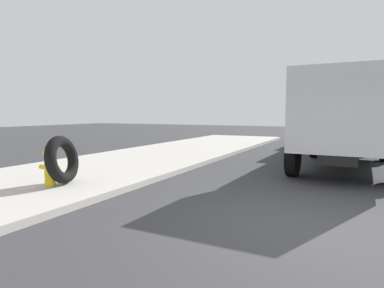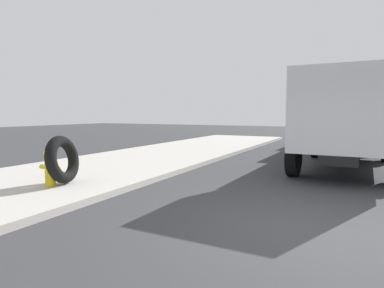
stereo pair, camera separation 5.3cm
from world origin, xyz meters
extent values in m
plane|color=#38383A|center=(0.00, 0.00, 0.00)|extent=(80.00, 80.00, 0.00)
cube|color=#BCB7AD|center=(0.00, 6.50, 0.07)|extent=(36.00, 5.00, 0.15)
cylinder|color=yellow|center=(0.02, 5.59, 0.49)|extent=(0.23, 0.23, 0.69)
sphere|color=yellow|center=(0.02, 5.59, 0.90)|extent=(0.26, 0.26, 0.26)
cylinder|color=yellow|center=(0.02, 5.38, 0.58)|extent=(0.10, 0.18, 0.10)
cylinder|color=yellow|center=(0.02, 5.80, 0.58)|extent=(0.10, 0.18, 0.10)
cylinder|color=yellow|center=(0.02, 5.38, 0.49)|extent=(0.12, 0.18, 0.12)
torus|color=black|center=(0.31, 5.49, 0.74)|extent=(1.22, 0.75, 1.17)
cube|color=#237033|center=(7.94, -0.41, 1.60)|extent=(4.85, 2.61, 1.60)
cube|color=silver|center=(4.34, -0.33, 1.90)|extent=(2.06, 2.54, 2.20)
cube|color=black|center=(6.84, -0.38, 0.67)|extent=(7.02, 1.06, 0.24)
cylinder|color=black|center=(4.57, 0.92, 0.55)|extent=(1.11, 0.32, 1.10)
cylinder|color=black|center=(9.16, 0.81, 0.55)|extent=(1.11, 0.32, 1.10)
cube|color=#1E3899|center=(12.54, -0.07, 1.60)|extent=(4.85, 2.60, 1.60)
cube|color=silver|center=(16.14, -0.14, 1.90)|extent=(2.05, 2.54, 2.20)
cube|color=black|center=(13.64, -0.09, 0.67)|extent=(7.02, 1.04, 0.24)
cylinder|color=black|center=(15.96, 1.11, 0.55)|extent=(1.11, 0.32, 1.10)
cylinder|color=black|center=(15.91, -1.39, 0.55)|extent=(1.11, 0.32, 1.10)
cylinder|color=black|center=(11.36, 1.20, 0.55)|extent=(1.11, 0.32, 1.10)
cylinder|color=black|center=(11.31, -1.30, 0.55)|extent=(1.11, 0.32, 1.10)
cube|color=gold|center=(21.94, -1.13, 1.60)|extent=(4.90, 2.69, 1.60)
cube|color=black|center=(25.54, -0.99, 1.90)|extent=(2.10, 2.58, 2.20)
cube|color=black|center=(23.04, -1.09, 0.67)|extent=(7.03, 1.19, 0.24)
cylinder|color=black|center=(25.29, 0.25, 0.55)|extent=(1.11, 0.34, 1.10)
cylinder|color=black|center=(25.39, -2.24, 0.55)|extent=(1.11, 0.34, 1.10)
cylinder|color=black|center=(20.69, 0.07, 0.55)|extent=(1.11, 0.34, 1.10)
cube|color=orange|center=(36.14, -0.27, 1.60)|extent=(4.81, 2.51, 1.60)
cube|color=maroon|center=(32.54, -0.28, 1.90)|extent=(2.01, 2.51, 2.20)
cube|color=black|center=(35.04, -0.27, 0.67)|extent=(7.00, 0.92, 0.24)
cylinder|color=black|center=(32.75, -1.52, 0.55)|extent=(1.10, 0.30, 1.10)
cylinder|color=black|center=(32.74, 0.98, 0.55)|extent=(1.10, 0.30, 1.10)
cylinder|color=black|center=(37.35, -1.51, 0.55)|extent=(1.10, 0.30, 1.10)
cylinder|color=black|center=(37.34, 0.99, 0.55)|extent=(1.10, 0.30, 1.10)
camera|label=1|loc=(-5.19, -0.67, 1.83)|focal=30.75mm
camera|label=2|loc=(-5.17, -0.71, 1.83)|focal=30.75mm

